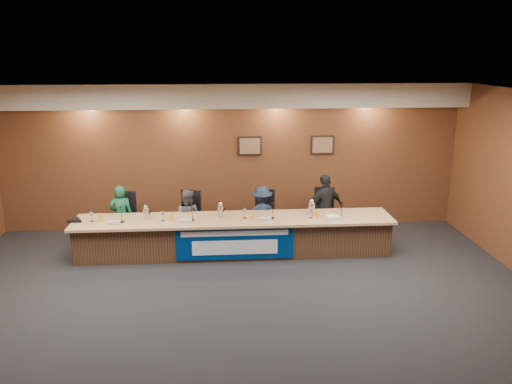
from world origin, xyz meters
TOP-DOWN VIEW (x-y plane):
  - floor at (0.00, 0.00)m, footprint 10.00×10.00m
  - ceiling at (0.00, 0.00)m, footprint 10.00×8.00m
  - wall_back at (0.00, 4.00)m, footprint 10.00×0.04m
  - soffit at (0.00, 3.75)m, footprint 10.00×0.50m
  - dais_body at (0.00, 2.40)m, footprint 6.00×0.80m
  - dais_top at (0.00, 2.35)m, footprint 6.10×0.95m
  - banner at (0.00, 1.99)m, footprint 2.20×0.02m
  - banner_text_upper at (0.00, 1.97)m, footprint 2.00×0.01m
  - banner_text_lower at (0.00, 1.97)m, footprint 1.60×0.01m
  - wall_photo_left at (0.40, 3.97)m, footprint 0.52×0.04m
  - wall_photo_right at (2.00, 3.97)m, footprint 0.52×0.04m
  - panelist_a at (-2.25, 2.97)m, footprint 0.49×0.34m
  - panelist_b at (-0.94, 2.97)m, footprint 0.65×0.56m
  - panelist_c at (0.58, 2.97)m, footprint 0.83×0.54m
  - panelist_d at (1.90, 2.97)m, footprint 0.91×0.64m
  - office_chair_a at (-2.25, 3.07)m, footprint 0.58×0.58m
  - office_chair_b at (-0.94, 3.07)m, footprint 0.61×0.61m
  - office_chair_c at (0.58, 3.07)m, footprint 0.63×0.63m
  - office_chair_d at (1.90, 3.07)m, footprint 0.56×0.56m
  - nameplate_a at (-2.24, 2.12)m, footprint 0.24×0.08m
  - microphone_a at (-2.09, 2.26)m, footprint 0.07×0.07m
  - juice_glass_a at (-2.50, 2.34)m, footprint 0.06×0.06m
  - water_glass_a at (-2.67, 2.33)m, footprint 0.08×0.08m
  - nameplate_b at (-0.92, 2.12)m, footprint 0.24×0.08m
  - microphone_b at (-0.79, 2.28)m, footprint 0.07×0.07m
  - juice_glass_b at (-1.20, 2.30)m, footprint 0.06×0.06m
  - water_glass_b at (-1.34, 2.28)m, footprint 0.08×0.08m
  - nameplate_c at (0.58, 2.14)m, footprint 0.24×0.08m
  - microphone_c at (0.73, 2.29)m, footprint 0.07×0.07m
  - juice_glass_c at (0.35, 2.26)m, footprint 0.06×0.06m
  - water_glass_c at (0.20, 2.33)m, footprint 0.08×0.08m
  - nameplate_d at (1.93, 2.08)m, footprint 0.24×0.08m
  - microphone_d at (2.05, 2.26)m, footprint 0.07×0.07m
  - juice_glass_d at (1.61, 2.28)m, footprint 0.06×0.06m
  - water_glass_d at (1.47, 2.26)m, footprint 0.08×0.08m
  - carafe_left at (-1.67, 2.40)m, footprint 0.11×0.11m
  - carafe_mid at (-0.26, 2.42)m, footprint 0.11×0.11m
  - carafe_right at (1.52, 2.46)m, footprint 0.13×0.13m
  - speakerphone at (-2.99, 2.37)m, footprint 0.32×0.32m
  - paper_stack at (1.91, 2.29)m, footprint 0.26×0.33m

SIDE VIEW (x-z plane):
  - floor at x=0.00m, z-range 0.00..0.00m
  - banner_text_lower at x=0.00m, z-range 0.16..0.44m
  - dais_body at x=0.00m, z-range 0.00..0.70m
  - banner at x=0.00m, z-range 0.05..0.71m
  - office_chair_a at x=-2.25m, z-range 0.44..0.52m
  - office_chair_b at x=-0.94m, z-range 0.44..0.52m
  - office_chair_c at x=0.58m, z-range 0.44..0.52m
  - office_chair_d at x=1.90m, z-range 0.44..0.52m
  - banner_text_upper at x=0.00m, z-range 0.53..0.63m
  - panelist_b at x=-0.94m, z-range 0.00..1.17m
  - panelist_c at x=0.58m, z-range 0.00..1.20m
  - panelist_a at x=-2.25m, z-range 0.00..1.28m
  - panelist_d at x=1.90m, z-range 0.00..1.43m
  - dais_top at x=0.00m, z-range 0.70..0.75m
  - paper_stack at x=1.91m, z-range 0.75..0.76m
  - microphone_a at x=-2.09m, z-range 0.75..0.77m
  - microphone_b at x=-0.79m, z-range 0.75..0.77m
  - microphone_c at x=0.73m, z-range 0.75..0.77m
  - microphone_d at x=2.05m, z-range 0.75..0.77m
  - speakerphone at x=-2.99m, z-range 0.75..0.80m
  - nameplate_a at x=-2.24m, z-range 0.74..0.85m
  - nameplate_b at x=-0.92m, z-range 0.74..0.85m
  - nameplate_c at x=0.58m, z-range 0.74..0.85m
  - nameplate_d at x=1.93m, z-range 0.74..0.85m
  - juice_glass_a at x=-2.50m, z-range 0.75..0.90m
  - juice_glass_b at x=-1.20m, z-range 0.75..0.90m
  - juice_glass_c at x=0.35m, z-range 0.75..0.90m
  - juice_glass_d at x=1.61m, z-range 0.75..0.90m
  - water_glass_a at x=-2.67m, z-range 0.75..0.93m
  - water_glass_b at x=-1.34m, z-range 0.75..0.93m
  - water_glass_c at x=0.20m, z-range 0.75..0.93m
  - water_glass_d at x=1.47m, z-range 0.75..0.93m
  - carafe_left at x=-1.67m, z-range 0.75..0.98m
  - carafe_right at x=1.52m, z-range 0.75..1.00m
  - carafe_mid at x=-0.26m, z-range 0.75..1.00m
  - wall_back at x=0.00m, z-range 0.00..3.20m
  - wall_photo_left at x=0.40m, z-range 1.64..2.06m
  - wall_photo_right at x=2.00m, z-range 1.64..2.06m
  - soffit at x=0.00m, z-range 2.70..3.20m
  - ceiling at x=0.00m, z-range 3.18..3.22m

